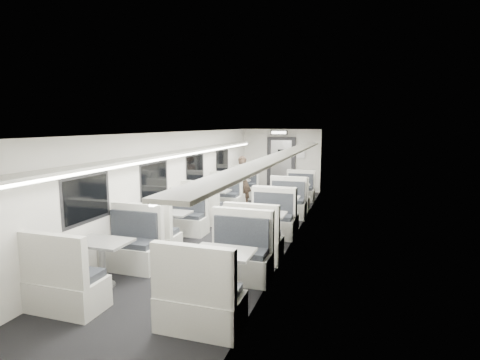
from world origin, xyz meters
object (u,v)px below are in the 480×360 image
Objects in this scene: booth_left_b at (214,203)px; booth_right_c at (264,230)px; booth_right_d at (222,275)px; exit_sign at (279,132)px; booth_left_a at (236,191)px; booth_right_b at (282,210)px; booth_left_d at (103,263)px; passenger at (243,182)px; booth_right_a at (297,194)px; booth_left_c at (172,227)px; vestibule_door at (281,164)px.

booth_left_b reaches higher than booth_right_c.
booth_right_d reaches higher than booth_left_b.
exit_sign reaches higher than booth_left_b.
booth_left_a reaches higher than booth_right_b.
booth_left_d is 1.34× the size of passenger.
passenger reaches higher than booth_right_a.
booth_left_d is at bearing -90.00° from booth_left_c.
booth_right_c is (0.00, -4.37, 0.04)m from booth_right_a.
booth_left_c is at bearing 90.00° from booth_left_d.
booth_left_c is at bearing -170.67° from booth_right_c.
vestibule_door reaches higher than booth_right_a.
booth_left_c is 7.22m from vestibule_door.
booth_left_c is 0.92× the size of booth_left_d.
booth_right_a is 0.92× the size of vestibule_door.
booth_left_a is at bearing -110.97° from vestibule_door.
booth_left_c is 6.97m from exit_sign.
booth_left_a is 1.33× the size of passenger.
booth_left_c is 3.22× the size of exit_sign.
exit_sign is (0.58, 2.72, 1.47)m from passenger.
booth_left_c is 5.11m from booth_right_a.
booth_left_c is at bearing -131.77° from booth_right_b.
booth_left_d is at bearing -113.65° from booth_right_b.
booth_left_b is at bearing -132.72° from booth_right_a.
booth_right_a is at bearing 47.28° from booth_left_b.
booth_right_b is at bearing 90.00° from booth_right_d.
booth_right_d is (2.00, -2.22, 0.03)m from booth_left_c.
booth_left_b is 1.08× the size of booth_left_c.
booth_right_c is at bearing 9.33° from booth_left_c.
booth_right_c is (0.00, -1.91, 0.00)m from booth_right_b.
booth_right_d reaches higher than booth_left_d.
booth_left_c is 1.24× the size of passenger.
booth_left_b is 2.98m from booth_right_c.
booth_left_b is 5.16m from booth_right_d.
booth_left_c is at bearing -90.00° from booth_left_b.
booth_right_d is at bearing -73.44° from booth_left_a.
booth_right_d is 3.53× the size of exit_sign.
booth_left_d is at bearing -126.97° from booth_right_c.
booth_left_b is at bearing -111.27° from passenger.
exit_sign is at bearing 96.45° from booth_right_d.
exit_sign is at bearing -90.00° from vestibule_door.
booth_right_d is (2.00, -4.75, 0.01)m from booth_left_b.
booth_left_a reaches higher than booth_right_a.
booth_left_d is 1.02× the size of booth_right_b.
booth_left_a is 1.08× the size of booth_left_c.
booth_left_b is at bearing 90.00° from booth_left_d.
booth_left_b is 1.02× the size of booth_right_b.
passenger is at bearing -153.40° from booth_right_a.
passenger is at bearing 133.32° from booth_right_b.
booth_right_a is at bearing 90.00° from booth_right_d.
exit_sign reaches higher than booth_right_b.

